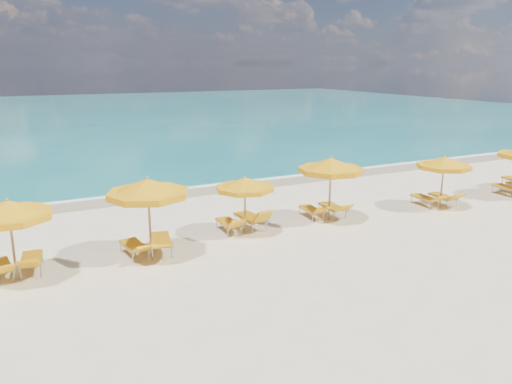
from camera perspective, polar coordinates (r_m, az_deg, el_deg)
name	(u,v)px	position (r m, az deg, el deg)	size (l,w,h in m)	color
ground_plane	(274,234)	(18.03, 2.12, -4.77)	(120.00, 120.00, 0.00)	beige
ocean	(84,115)	(63.75, -19.11, 8.35)	(120.00, 80.00, 0.30)	#126A6A
wet_sand_band	(203,189)	(24.52, -6.13, 0.38)	(120.00, 2.60, 0.01)	tan
foam_line	(197,185)	(25.25, -6.77, 0.77)	(120.00, 1.20, 0.03)	white
whitecap_near	(53,165)	(32.56, -22.14, 2.90)	(14.00, 0.36, 0.05)	white
whitecap_far	(223,136)	(42.58, -3.82, 6.43)	(18.00, 0.30, 0.05)	white
umbrella_2	(8,211)	(15.22, -26.45, -1.92)	(2.92, 2.92, 2.40)	tan
umbrella_3	(148,189)	(15.67, -12.26, 0.37)	(2.59, 2.59, 2.59)	tan
umbrella_4	(245,185)	(17.55, -1.29, 0.86)	(2.33, 2.33, 2.12)	tan
umbrella_5	(331,166)	(19.22, 8.55, 2.98)	(2.93, 2.93, 2.54)	tan
umbrella_6	(444,163)	(22.22, 20.70, 3.12)	(2.56, 2.56, 2.25)	tan
lounger_2_left	(1,271)	(16.12, -27.12, -8.03)	(0.78, 1.75, 0.73)	#A5A8AD
lounger_2_right	(32,264)	(16.21, -24.25, -7.55)	(0.77, 1.82, 0.76)	#A5A8AD
lounger_3_left	(135,250)	(16.35, -13.67, -6.47)	(0.78, 1.80, 0.71)	#A5A8AD
lounger_3_right	(161,246)	(16.48, -10.85, -6.04)	(1.05, 2.12, 0.74)	#A5A8AD
lounger_4_left	(229,227)	(18.15, -3.11, -3.96)	(0.59, 1.66, 0.76)	#A5A8AD
lounger_4_right	(251,222)	(18.56, -0.59, -3.40)	(0.81, 1.93, 0.94)	#A5A8AD
lounger_5_left	(312,213)	(19.87, 6.40, -2.41)	(0.65, 1.65, 0.71)	#A5A8AD
lounger_5_right	(333,211)	(20.24, 8.77, -2.12)	(0.71, 1.84, 0.75)	#A5A8AD
lounger_6_left	(425,201)	(22.62, 18.79, -1.00)	(0.61, 1.71, 0.69)	#A5A8AD
lounger_6_right	(443,200)	(23.11, 20.61, -0.83)	(0.71, 1.74, 0.73)	#A5A8AD
lounger_7_left	(509,191)	(25.85, 26.93, 0.11)	(0.64, 1.83, 0.82)	#A5A8AD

